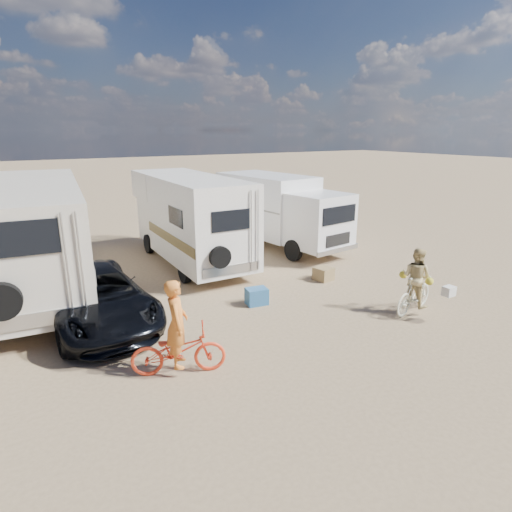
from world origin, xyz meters
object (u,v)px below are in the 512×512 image
rv_left (35,237)px  dark_suv (95,297)px  rider_man (177,332)px  rv_main (190,220)px  cooler (257,296)px  crate (323,274)px  bike_man (178,351)px  bike_parked (333,241)px  bike_woman (414,294)px  box_truck (281,212)px  rider_woman (415,284)px

rv_left → dark_suv: (0.90, -3.45, -0.88)m
rider_man → rv_main: bearing=-3.2°
dark_suv → cooler: bearing=-17.2°
dark_suv → crate: (6.73, -0.44, -0.46)m
bike_man → dark_suv: bearing=36.9°
bike_parked → cooler: bearing=115.6°
bike_woman → bike_parked: bike_woman is taller
rv_left → crate: 8.66m
box_truck → bike_parked: (1.31, -1.66, -0.98)m
rider_man → cooler: bearing=-33.4°
box_truck → dark_suv: box_truck is taller
rider_man → cooler: size_ratio=3.07×
rider_woman → crate: rider_woman is taller
bike_man → rv_main: bearing=-3.2°
rv_main → box_truck: rv_main is taller
crate → rider_man: bearing=-154.9°
bike_man → bike_parked: 9.78m
rv_left → rv_main: bearing=6.8°
rv_main → crate: 4.98m
rv_main → crate: bearing=-53.2°
rv_left → bike_woman: rv_left is taller
dark_suv → bike_man: dark_suv is taller
crate → rider_woman: bearing=-82.5°
crate → rv_left: bearing=153.0°
cooler → crate: 2.87m
rv_main → bike_man: bearing=-113.5°
bike_woman → rider_man: size_ratio=0.96×
rider_man → crate: bearing=-43.4°
bike_woman → crate: 3.14m
rv_main → bike_parked: (5.25, -1.49, -1.10)m
rider_woman → rider_man: bearing=74.6°
box_truck → bike_parked: box_truck is taller
bike_man → cooler: (3.05, 2.15, -0.25)m
rv_left → cooler: bearing=-36.4°
box_truck → cooler: 6.23m
rv_left → cooler: 6.71m
rider_man → cooler: rider_man is taller
rv_left → bike_woman: 10.70m
rv_main → box_truck: (3.94, 0.17, -0.12)m
rv_left → rider_woman: size_ratio=5.77×
box_truck → rv_main: bearing=175.7°
box_truck → rider_woman: bearing=-102.6°
rider_man → cooler: 3.78m
bike_parked → bike_man: bearing=117.6°
box_truck → bike_man: box_truck is taller
dark_suv → rider_man: size_ratio=2.77×
rv_left → bike_man: (1.77, -6.63, -1.07)m
rider_man → cooler: (3.05, 2.15, -0.64)m
rv_left → crate: rv_left is taller
rider_woman → bike_parked: size_ratio=0.96×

